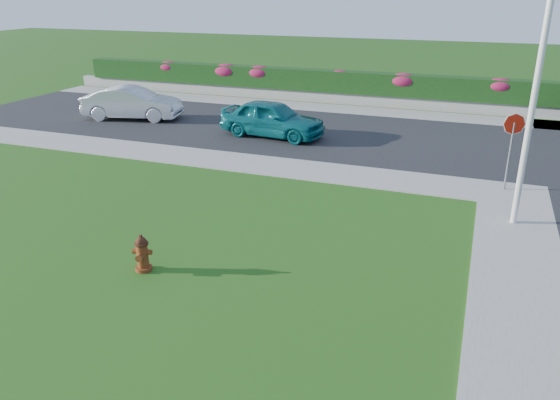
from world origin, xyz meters
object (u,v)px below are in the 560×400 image
at_px(sedan_silver, 132,103).
at_px(stop_sign, 513,134).
at_px(utility_pole, 531,116).
at_px(sedan_teal, 272,119).
at_px(fire_hydrant, 142,254).

height_order(sedan_silver, stop_sign, stop_sign).
bearing_deg(stop_sign, utility_pole, -80.25).
distance_m(sedan_teal, sedan_silver, 7.31).
xyz_separation_m(sedan_teal, utility_pole, (9.20, -6.06, 2.11)).
bearing_deg(sedan_silver, stop_sign, -117.55).
height_order(fire_hydrant, stop_sign, stop_sign).
xyz_separation_m(sedan_silver, utility_pole, (16.47, -6.74, 2.11)).
bearing_deg(sedan_teal, stop_sign, -104.40).
distance_m(fire_hydrant, utility_pole, 9.83).
relative_size(fire_hydrant, utility_pole, 0.15).
relative_size(fire_hydrant, sedan_silver, 0.19).
height_order(utility_pole, stop_sign, utility_pole).
distance_m(sedan_silver, stop_sign, 16.81).
distance_m(utility_pole, stop_sign, 2.88).
distance_m(sedan_silver, utility_pole, 17.92).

